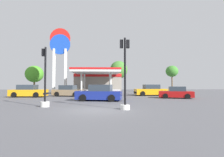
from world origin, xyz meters
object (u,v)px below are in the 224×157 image
object	(u,v)px
car_3	(150,91)
tree_3	(172,71)
tree_0	(34,74)
car_5	(29,91)
car_0	(69,91)
traffic_signal_0	(45,89)
traffic_signal_1	(125,81)
tree_1	(81,76)
car_2	(176,93)
car_4	(99,93)
station_pole_sign	(60,52)
tree_2	(119,70)
car_1	(102,91)

from	to	relation	value
car_3	tree_3	size ratio (longest dim) A/B	0.75
tree_0	car_5	bearing A→B (deg)	-69.80
car_0	tree_0	xyz separation A→B (m)	(-11.84, 17.27, 3.42)
car_0	traffic_signal_0	bearing A→B (deg)	-86.96
traffic_signal_1	tree_1	xyz separation A→B (m)	(-6.88, 28.22, 1.71)
car_2	car_4	distance (m)	9.56
car_4	traffic_signal_1	distance (m)	6.59
car_5	traffic_signal_0	distance (m)	11.54
station_pole_sign	tree_1	bearing A→B (deg)	65.52
car_2	traffic_signal_1	size ratio (longest dim) A/B	0.88
car_3	tree_3	xyz separation A→B (m)	(9.67, 16.07, 4.13)
car_5	tree_2	world-z (taller)	tree_2
car_0	car_5	xyz separation A→B (m)	(-5.01, -1.29, 0.03)
car_4	tree_1	size ratio (longest dim) A/B	0.94
traffic_signal_1	tree_2	world-z (taller)	tree_2
car_5	car_2	bearing A→B (deg)	-8.10
traffic_signal_0	tree_1	world-z (taller)	tree_1
car_1	tree_3	xyz separation A→B (m)	(16.92, 18.60, 4.14)
station_pole_sign	traffic_signal_0	distance (m)	21.29
station_pole_sign	tree_0	distance (m)	12.67
tree_1	tree_2	world-z (taller)	tree_2
car_1	tree_1	distance (m)	17.76
car_0	tree_3	world-z (taller)	tree_3
tree_0	car_3	bearing A→B (deg)	-34.29
station_pole_sign	tree_3	bearing A→B (deg)	19.01
car_3	tree_1	bearing A→B (deg)	130.91
car_2	car_5	bearing A→B (deg)	171.90
car_1	car_3	size ratio (longest dim) A/B	1.03
tree_2	tree_1	bearing A→B (deg)	-163.24
car_1	car_3	xyz separation A→B (m)	(7.26, 2.53, 0.01)
car_3	car_2	bearing A→B (deg)	-70.51
tree_0	tree_1	bearing A→B (deg)	-9.80
car_5	traffic_signal_0	xyz separation A→B (m)	(5.61, -10.07, 0.59)
traffic_signal_1	tree_3	distance (m)	33.77
traffic_signal_1	car_3	bearing A→B (deg)	68.70
traffic_signal_0	tree_3	world-z (taller)	tree_3
tree_2	car_3	bearing A→B (deg)	-78.52
car_0	car_3	world-z (taller)	car_3
car_1	tree_3	size ratio (longest dim) A/B	0.78
station_pole_sign	traffic_signal_0	xyz separation A→B (m)	(4.11, -19.84, -6.55)
station_pole_sign	car_2	bearing A→B (deg)	-35.84
station_pole_sign	car_4	world-z (taller)	station_pole_sign
car_5	tree_1	bearing A→B (deg)	74.48
car_4	tree_0	bearing A→B (deg)	124.33
car_1	tree_2	xyz separation A→B (m)	(3.82, 19.45, 4.53)
tree_2	car_5	bearing A→B (deg)	-125.03
car_1	tree_1	xyz separation A→B (m)	(-5.08, 16.77, 2.92)
tree_1	car_1	bearing A→B (deg)	-73.15
car_3	traffic_signal_1	bearing A→B (deg)	-111.30
car_2	tree_0	distance (m)	33.38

